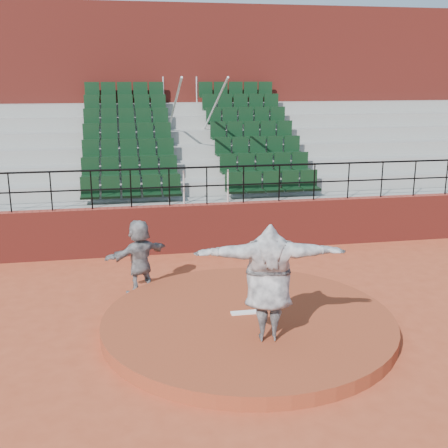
# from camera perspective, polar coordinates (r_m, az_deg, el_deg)

# --- Properties ---
(ground) EXTENTS (90.00, 90.00, 0.00)m
(ground) POSITION_cam_1_polar(r_m,az_deg,el_deg) (10.83, 2.47, -10.56)
(ground) COLOR #A94326
(ground) RESTS_ON ground
(pitchers_mound) EXTENTS (5.50, 5.50, 0.25)m
(pitchers_mound) POSITION_cam_1_polar(r_m,az_deg,el_deg) (10.78, 2.47, -9.96)
(pitchers_mound) COLOR brown
(pitchers_mound) RESTS_ON ground
(pitching_rubber) EXTENTS (0.60, 0.15, 0.03)m
(pitching_rubber) POSITION_cam_1_polar(r_m,az_deg,el_deg) (10.85, 2.30, -8.96)
(pitching_rubber) COLOR white
(pitching_rubber) RESTS_ON pitchers_mound
(boundary_wall) EXTENTS (24.00, 0.30, 1.30)m
(boundary_wall) POSITION_cam_1_polar(r_m,az_deg,el_deg) (15.23, -1.72, -0.35)
(boundary_wall) COLOR maroon
(boundary_wall) RESTS_ON ground
(wall_railing) EXTENTS (24.04, 0.05, 1.03)m
(wall_railing) POSITION_cam_1_polar(r_m,az_deg,el_deg) (14.92, -1.77, 4.76)
(wall_railing) COLOR black
(wall_railing) RESTS_ON boundary_wall
(seating_deck) EXTENTS (24.00, 5.97, 4.63)m
(seating_deck) POSITION_cam_1_polar(r_m,az_deg,el_deg) (18.59, -3.49, 4.89)
(seating_deck) COLOR gray
(seating_deck) RESTS_ON ground
(press_box_facade) EXTENTS (24.00, 3.00, 7.10)m
(press_box_facade) POSITION_cam_1_polar(r_m,az_deg,el_deg) (22.26, -4.88, 12.00)
(press_box_facade) COLOR maroon
(press_box_facade) RESTS_ON ground
(pitcher) EXTENTS (2.59, 1.04, 2.05)m
(pitcher) POSITION_cam_1_polar(r_m,az_deg,el_deg) (9.53, 4.55, -5.93)
(pitcher) COLOR black
(pitcher) RESTS_ON pitchers_mound
(fielder) EXTENTS (1.57, 1.21, 1.65)m
(fielder) POSITION_cam_1_polar(r_m,az_deg,el_deg) (12.38, -8.57, -3.28)
(fielder) COLOR black
(fielder) RESTS_ON ground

